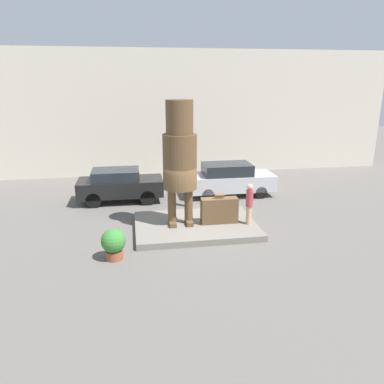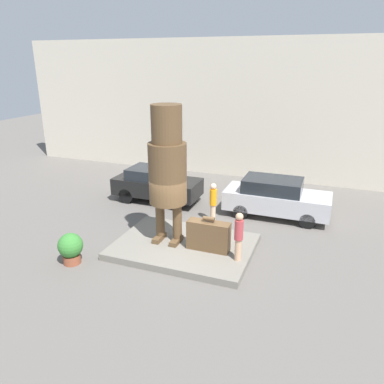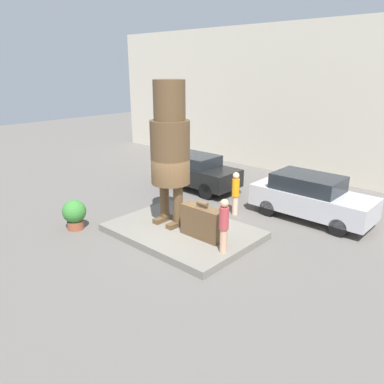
% 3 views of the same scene
% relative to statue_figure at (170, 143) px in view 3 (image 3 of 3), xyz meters
% --- Properties ---
extents(ground_plane, '(60.00, 60.00, 0.00)m').
position_rel_statue_figure_xyz_m(ground_plane, '(0.60, -0.06, -3.02)').
color(ground_plane, '#605B56').
extents(pedestal, '(4.73, 3.42, 0.24)m').
position_rel_statue_figure_xyz_m(pedestal, '(0.60, -0.06, -2.90)').
color(pedestal, slate).
rests_on(pedestal, ground_plane).
extents(building_backdrop, '(28.00, 0.60, 7.45)m').
position_rel_statue_figure_xyz_m(building_backdrop, '(0.60, 9.46, 0.71)').
color(building_backdrop, beige).
rests_on(building_backdrop, ground_plane).
extents(statue_figure, '(1.29, 1.29, 4.75)m').
position_rel_statue_figure_xyz_m(statue_figure, '(0.00, 0.00, 0.00)').
color(statue_figure, brown).
rests_on(statue_figure, pedestal).
extents(giant_suitcase, '(1.44, 0.45, 1.20)m').
position_rel_statue_figure_xyz_m(giant_suitcase, '(1.52, -0.16, -2.27)').
color(giant_suitcase, brown).
rests_on(giant_suitcase, pedestal).
extents(tourist, '(0.28, 0.28, 1.63)m').
position_rel_statue_figure_xyz_m(tourist, '(2.63, -0.49, -1.89)').
color(tourist, tan).
rests_on(tourist, pedestal).
extents(parked_car_black, '(4.00, 1.72, 1.59)m').
position_rel_statue_figure_xyz_m(parked_car_black, '(-2.42, 3.97, -2.17)').
color(parked_car_black, black).
rests_on(parked_car_black, ground_plane).
extents(parked_car_silver, '(4.33, 1.72, 1.65)m').
position_rel_statue_figure_xyz_m(parked_car_silver, '(3.08, 4.10, -2.16)').
color(parked_car_silver, '#B7B7BC').
rests_on(parked_car_silver, ground_plane).
extents(planter_pot, '(0.81, 0.81, 1.05)m').
position_rel_statue_figure_xyz_m(planter_pot, '(-2.49, -2.22, -2.45)').
color(planter_pot, brown).
rests_on(planter_pot, ground_plane).
extents(worker_hivis, '(0.28, 0.28, 1.66)m').
position_rel_statue_figure_xyz_m(worker_hivis, '(0.80, 2.59, -2.11)').
color(worker_hivis, beige).
rests_on(worker_hivis, ground_plane).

